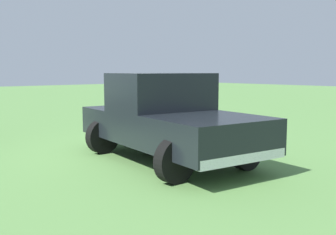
% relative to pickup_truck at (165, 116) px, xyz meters
% --- Properties ---
extents(ground_plane, '(80.00, 80.00, 0.00)m').
position_rel_pickup_truck_xyz_m(ground_plane, '(0.01, -0.84, -0.92)').
color(ground_plane, '#5B8C47').
extents(pickup_truck, '(2.73, 4.68, 1.80)m').
position_rel_pickup_truck_xyz_m(pickup_truck, '(0.00, 0.00, 0.00)').
color(pickup_truck, black).
rests_on(pickup_truck, ground_plane).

